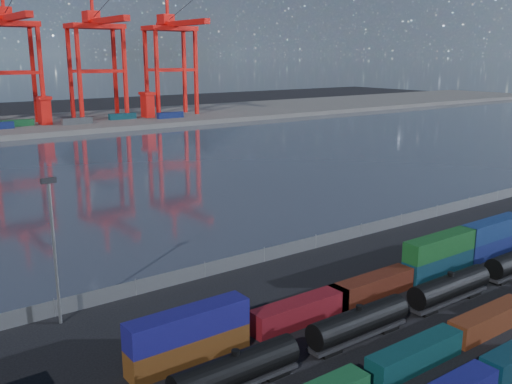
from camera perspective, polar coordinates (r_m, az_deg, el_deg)
ground at (r=64.89m, az=16.36°, el=-13.72°), size 700.00×700.00×0.00m
harbor_water at (r=149.57m, az=-17.27°, el=1.71°), size 700.00×700.00×0.00m
container_row_mid at (r=61.76m, az=18.40°, el=-13.77°), size 140.96×2.35×5.02m
container_row_north at (r=65.49m, az=5.47°, el=-10.85°), size 141.34×2.57×5.47m
tanker_string at (r=79.06m, az=22.07°, el=-7.57°), size 121.42×2.77×3.97m
waterfront_fence at (r=82.71m, az=0.82°, el=-6.33°), size 160.12×0.12×2.20m
yard_light_mast at (r=65.42m, az=-19.55°, el=-4.91°), size 1.60×0.40×16.60m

